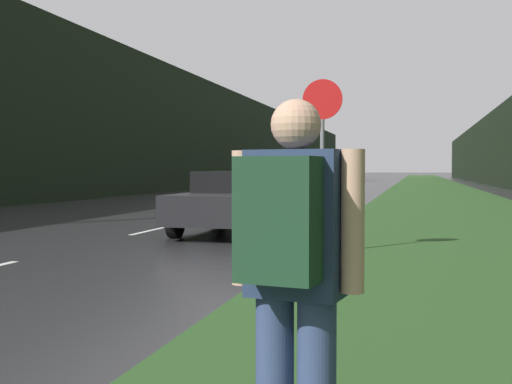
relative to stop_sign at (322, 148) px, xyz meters
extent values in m
cube|color=#26471E|center=(2.61, 29.90, -1.71)|extent=(6.00, 240.00, 0.02)
cube|color=silver|center=(-4.34, 3.54, -1.72)|extent=(0.12, 3.00, 0.01)
cube|color=silver|center=(-4.34, 10.54, -1.72)|extent=(0.12, 3.00, 0.01)
cube|color=black|center=(-14.29, 39.90, 2.22)|extent=(2.00, 140.00, 7.88)
cylinder|color=slate|center=(0.00, 0.00, -0.63)|extent=(0.07, 0.07, 2.19)
cylinder|color=#B71414|center=(0.00, 0.00, 0.80)|extent=(0.65, 0.02, 0.65)
cube|color=navy|center=(1.00, -7.74, -0.57)|extent=(0.42, 0.28, 0.61)
sphere|color=tan|center=(1.00, -7.74, -0.15)|extent=(0.21, 0.21, 0.21)
cylinder|color=tan|center=(0.76, -7.70, -0.55)|extent=(0.10, 0.10, 0.58)
cylinder|color=tan|center=(1.24, -7.78, -0.55)|extent=(0.10, 0.10, 0.58)
cube|color=#193823|center=(0.97, -7.94, -0.54)|extent=(0.34, 0.23, 0.49)
cube|color=black|center=(-2.37, 3.17, -1.13)|extent=(1.81, 4.64, 0.59)
cube|color=black|center=(-2.37, 3.40, -0.61)|extent=(1.54, 2.09, 0.46)
cylinder|color=black|center=(-1.51, 1.73, -1.40)|extent=(0.20, 0.65, 0.65)
cylinder|color=black|center=(-3.23, 1.73, -1.40)|extent=(0.20, 0.65, 0.65)
cylinder|color=black|center=(-1.51, 4.61, -1.40)|extent=(0.20, 0.65, 0.65)
cylinder|color=black|center=(-3.23, 4.61, -1.40)|extent=(0.20, 0.65, 0.65)
cube|color=gray|center=(-6.32, 69.25, -0.16)|extent=(2.15, 2.46, 2.32)
cube|color=silver|center=(-6.32, 65.73, 0.23)|extent=(2.27, 4.59, 3.09)
cylinder|color=black|center=(-7.39, 69.01, -1.27)|extent=(0.28, 0.90, 0.90)
cylinder|color=black|center=(-5.24, 69.01, -1.27)|extent=(0.28, 0.90, 0.90)
cylinder|color=black|center=(-7.39, 64.58, -1.27)|extent=(0.28, 0.90, 0.90)
cylinder|color=black|center=(-5.24, 64.58, -1.27)|extent=(0.28, 0.90, 0.90)
camera|label=1|loc=(1.49, -10.36, -0.34)|focal=45.00mm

